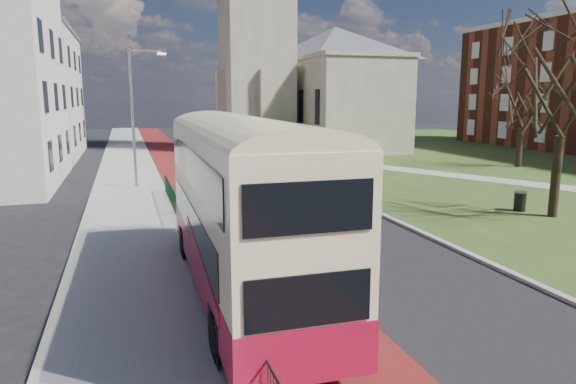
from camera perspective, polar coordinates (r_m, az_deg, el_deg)
name	(u,v)px	position (r m, az deg, el deg)	size (l,w,h in m)	color
ground	(310,283)	(15.39, 2.50, -10.05)	(160.00, 160.00, 0.00)	black
road_carriageway	(229,179)	(34.57, -6.57, 1.47)	(9.00, 120.00, 0.01)	black
bus_lane	(188,181)	(34.17, -11.01, 1.23)	(3.40, 120.00, 0.01)	#591414
pavement_west	(128,183)	(33.95, -17.39, 0.98)	(4.00, 120.00, 0.12)	gray
kerb_west	(160,181)	(34.01, -14.03, 1.17)	(0.25, 120.00, 0.13)	#999993
kerb_east	(286,171)	(37.59, -0.26, 2.36)	(0.25, 80.00, 0.13)	#999993
grass_green	(509,161)	(47.44, 23.38, 3.14)	(40.00, 80.00, 0.04)	#30491A
footpath	(569,188)	(34.73, 28.75, 0.35)	(2.20, 36.00, 0.03)	#9E998C
pedestrian_railing	(192,238)	(18.30, -10.62, -5.04)	(0.07, 24.00, 1.12)	black
gothic_church	(299,20)	(54.97, 1.27, 18.60)	(16.38, 18.00, 40.00)	gray
street_block_far	(16,93)	(52.31, -27.95, 9.71)	(10.30, 16.30, 11.50)	beige
streetlamp	(135,111)	(31.54, -16.62, 8.61)	(2.13, 0.18, 8.00)	gray
bus	(241,200)	(13.79, -5.27, -0.90)	(2.81, 11.31, 4.71)	#A30F2B
winter_tree_near	(566,69)	(25.82, 28.52, 11.88)	(6.88, 6.88, 9.44)	black
winter_tree_far	(524,97)	(43.56, 24.71, 9.54)	(6.85, 6.85, 7.71)	#2E2017
litter_bin	(520,201)	(26.84, 24.38, -0.92)	(0.75, 0.75, 0.95)	black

